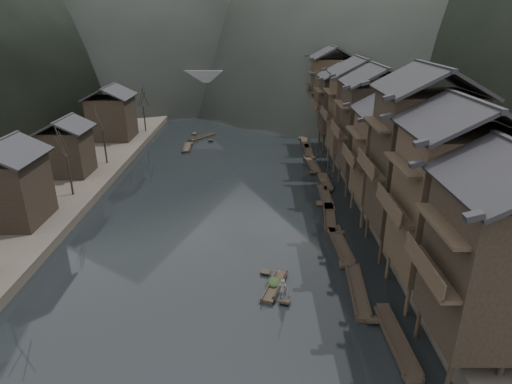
{
  "coord_description": "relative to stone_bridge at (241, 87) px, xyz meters",
  "views": [
    {
      "loc": [
        3.56,
        -28.41,
        19.72
      ],
      "look_at": [
        3.48,
        13.91,
        2.5
      ],
      "focal_mm": 30.0,
      "sensor_mm": 36.0,
      "label": 1
    }
  ],
  "objects": [
    {
      "name": "midriver_boats",
      "position": [
        -6.88,
        -29.43,
        -4.91
      ],
      "size": [
        4.59,
        12.23,
        0.45
      ],
      "color": "black",
      "rests_on": "water"
    },
    {
      "name": "bare_trees",
      "position": [
        -17.0,
        -58.79,
        1.37
      ],
      "size": [
        3.8,
        60.09,
        7.59
      ],
      "color": "black",
      "rests_on": "left_bank"
    },
    {
      "name": "moored_sampans",
      "position": [
        11.85,
        -45.67,
        -4.91
      ],
      "size": [
        3.19,
        73.02,
        0.47
      ],
      "color": "black",
      "rests_on": "water"
    },
    {
      "name": "right_bank",
      "position": [
        35.0,
        -32.0,
        -4.21
      ],
      "size": [
        40.0,
        200.0,
        1.8
      ],
      "primitive_type": "cube",
      "color": "#2D2823",
      "rests_on": "ground"
    },
    {
      "name": "boatman",
      "position": [
        5.5,
        -73.67,
        -3.83
      ],
      "size": [
        0.7,
        0.54,
        1.7
      ],
      "primitive_type": "imported",
      "rotation": [
        0.0,
        0.0,
        2.9
      ],
      "color": "#565659",
      "rests_on": "hero_sampan"
    },
    {
      "name": "water",
      "position": [
        0.0,
        -72.0,
        -5.11
      ],
      "size": [
        300.0,
        300.0,
        0.0
      ],
      "primitive_type": "plane",
      "color": "black",
      "rests_on": "ground"
    },
    {
      "name": "bamboo_pole",
      "position": [
        5.7,
        -73.67,
        -1.16
      ],
      "size": [
        1.16,
        1.61,
        3.64
      ],
      "primitive_type": "cylinder",
      "rotation": [
        0.48,
        0.0,
        -0.62
      ],
      "color": "#8C7A51",
      "rests_on": "boatman"
    },
    {
      "name": "stone_bridge",
      "position": [
        0.0,
        0.0,
        0.0
      ],
      "size": [
        40.0,
        6.0,
        9.0
      ],
      "color": "#4C4C4F",
      "rests_on": "ground"
    },
    {
      "name": "cargo_heap",
      "position": [
        4.9,
        -71.89,
        -4.36
      ],
      "size": [
        1.05,
        1.37,
        0.63
      ],
      "primitive_type": "ellipsoid",
      "color": "black",
      "rests_on": "hero_sampan"
    },
    {
      "name": "stilt_houses",
      "position": [
        17.29,
        -52.89,
        4.12
      ],
      "size": [
        9.0,
        67.6,
        16.66
      ],
      "color": "black",
      "rests_on": "ground"
    },
    {
      "name": "left_bank",
      "position": [
        -35.0,
        -32.0,
        -4.51
      ],
      "size": [
        40.0,
        200.0,
        1.2
      ],
      "primitive_type": "cube",
      "color": "#2D2823",
      "rests_on": "ground"
    },
    {
      "name": "left_houses",
      "position": [
        -20.5,
        -51.88,
        0.55
      ],
      "size": [
        8.1,
        53.2,
        8.73
      ],
      "color": "black",
      "rests_on": "left_bank"
    },
    {
      "name": "hero_sampan",
      "position": [
        4.97,
        -72.09,
        -4.91
      ],
      "size": [
        2.32,
        4.76,
        0.43
      ],
      "color": "black",
      "rests_on": "water"
    }
  ]
}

